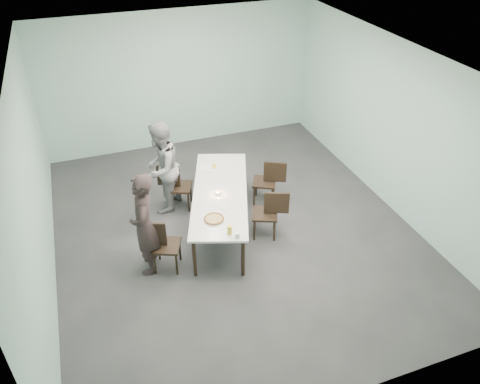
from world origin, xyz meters
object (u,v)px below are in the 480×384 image
object	(u,v)px
chair_near_right	(270,211)
pizza	(214,219)
table	(220,194)
chair_far_left	(175,183)
side_plate	(225,207)
beer_glass	(230,230)
water_tumbler	(237,235)
tealight	(218,194)
diner_near	(144,225)
chair_near_left	(161,242)
diner_far	(161,168)
chair_far_right	(269,179)
amber_tumbler	(214,166)

from	to	relation	value
chair_near_right	pizza	xyz separation A→B (m)	(-1.05, -0.23, 0.27)
table	chair_far_left	size ratio (longest dim) A/B	3.16
chair_far_left	side_plate	bearing A→B (deg)	-46.88
beer_glass	water_tumbler	distance (m)	0.14
chair_near_right	tealight	size ratio (longest dim) A/B	15.54
diner_near	side_plate	size ratio (longest dim) A/B	9.50
chair_near_left	diner_far	distance (m)	1.66
chair_far_left	pizza	size ratio (longest dim) A/B	2.56
chair_near_left	pizza	bearing A→B (deg)	18.38
pizza	beer_glass	bearing A→B (deg)	-73.76
diner_near	water_tumbler	distance (m)	1.40
chair_near_left	pizza	size ratio (longest dim) A/B	2.56
chair_near_left	diner_near	bearing A→B (deg)	-172.23
diner_near	beer_glass	distance (m)	1.28
chair_near_right	chair_far_right	size ratio (longest dim) A/B	1.00
chair_near_left	chair_far_right	world-z (taller)	same
side_plate	pizza	bearing A→B (deg)	-136.39
beer_glass	tealight	size ratio (longest dim) A/B	2.68
chair_near_right	pizza	size ratio (longest dim) A/B	2.56
beer_glass	amber_tumbler	bearing A→B (deg)	79.65
diner_far	tealight	xyz separation A→B (m)	(0.75, -0.99, -0.10)
chair_far_left	amber_tumbler	world-z (taller)	chair_far_left
beer_glass	amber_tumbler	distance (m)	1.94
table	chair_near_left	world-z (taller)	chair_near_left
diner_near	diner_far	distance (m)	1.63
chair_near_left	pizza	distance (m)	0.89
chair_near_left	amber_tumbler	size ratio (longest dim) A/B	10.88
table	chair_near_right	size ratio (longest dim) A/B	3.16
table	side_plate	bearing A→B (deg)	-96.94
beer_glass	water_tumbler	xyz separation A→B (m)	(0.08, -0.12, -0.03)
chair_near_left	water_tumbler	size ratio (longest dim) A/B	9.67
table	pizza	bearing A→B (deg)	-114.66
chair_far_right	diner_near	world-z (taller)	diner_near
chair_far_right	water_tumbler	bearing A→B (deg)	82.15
chair_near_left	side_plate	world-z (taller)	chair_near_left
diner_near	chair_far_right	bearing A→B (deg)	125.09
chair_near_left	diner_near	distance (m)	0.41
diner_near	diner_far	world-z (taller)	diner_far
side_plate	diner_far	bearing A→B (deg)	118.56
beer_glass	chair_near_right	bearing A→B (deg)	34.69
water_tumbler	amber_tumbler	xyz separation A→B (m)	(0.27, 2.02, -0.01)
diner_far	pizza	bearing A→B (deg)	53.40
diner_near	tealight	size ratio (longest dim) A/B	30.52
beer_glass	amber_tumbler	size ratio (longest dim) A/B	1.88
chair_far_left	tealight	world-z (taller)	chair_far_left
chair_near_left	chair_near_right	xyz separation A→B (m)	(1.90, 0.18, 0.00)
table	chair_near_left	bearing A→B (deg)	-150.77
chair_near_right	chair_far_right	world-z (taller)	same
table	chair_far_right	distance (m)	1.19
chair_far_right	diner_far	distance (m)	1.99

